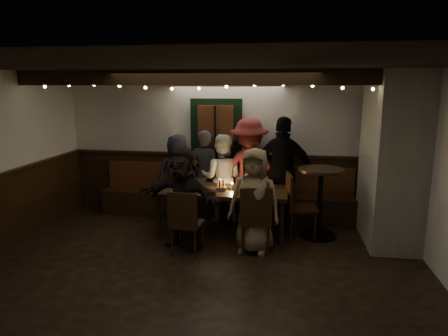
% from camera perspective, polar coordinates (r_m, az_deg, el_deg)
% --- Properties ---
extents(room, '(6.02, 5.01, 2.62)m').
position_cam_1_polar(room, '(6.29, 8.74, -0.39)').
color(room, black).
rests_on(room, ground).
extents(dining_table, '(2.08, 0.89, 0.90)m').
position_cam_1_polar(dining_table, '(6.44, -0.30, -3.59)').
color(dining_table, black).
rests_on(dining_table, ground).
extents(chair_near_left, '(0.46, 0.46, 0.94)m').
position_cam_1_polar(chair_near_left, '(5.68, -5.60, -7.32)').
color(chair_near_left, black).
rests_on(chair_near_left, ground).
extents(chair_near_right, '(0.52, 0.52, 1.00)m').
position_cam_1_polar(chair_near_right, '(5.72, 4.47, -6.84)').
color(chair_near_right, black).
rests_on(chair_near_right, ground).
extents(chair_end, '(0.53, 0.53, 1.02)m').
position_cam_1_polar(chair_end, '(6.45, 10.19, -4.73)').
color(chair_end, black).
rests_on(chair_end, ground).
extents(high_top, '(0.70, 0.70, 1.11)m').
position_cam_1_polar(high_top, '(6.47, 13.58, -3.63)').
color(high_top, black).
rests_on(high_top, ground).
extents(person_a, '(0.88, 0.74, 1.54)m').
position_cam_1_polar(person_a, '(7.24, -6.57, -1.22)').
color(person_a, black).
rests_on(person_a, ground).
extents(person_b, '(0.65, 0.49, 1.60)m').
position_cam_1_polar(person_b, '(7.23, -2.73, -0.90)').
color(person_b, '#25242A').
rests_on(person_b, ground).
extents(person_c, '(0.76, 0.59, 1.55)m').
position_cam_1_polar(person_c, '(7.05, -0.37, -1.43)').
color(person_c, '#BAB9B6').
rests_on(person_c, ground).
extents(person_d, '(1.30, 0.93, 1.82)m').
position_cam_1_polar(person_d, '(7.08, 3.57, -0.28)').
color(person_d, '#5C1C1F').
rests_on(person_d, ground).
extents(person_e, '(1.18, 0.72, 1.87)m').
position_cam_1_polar(person_e, '(6.95, 8.45, -0.41)').
color(person_e, black).
rests_on(person_e, ground).
extents(person_f, '(1.48, 0.94, 1.53)m').
position_cam_1_polar(person_f, '(5.89, -5.77, -4.26)').
color(person_f, black).
rests_on(person_f, ground).
extents(person_g, '(0.81, 0.59, 1.53)m').
position_cam_1_polar(person_g, '(5.73, 4.35, -4.69)').
color(person_g, '#816E50').
rests_on(person_g, ground).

